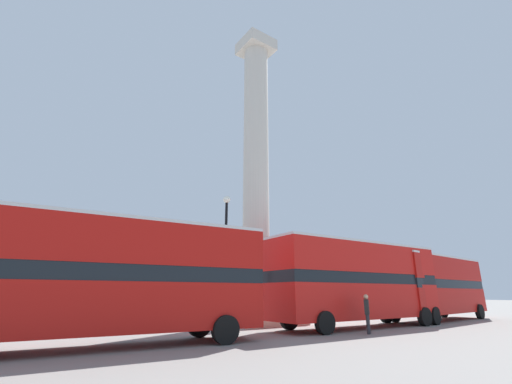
{
  "coord_description": "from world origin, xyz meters",
  "views": [
    {
      "loc": [
        -12.38,
        -17.47,
        1.74
      ],
      "look_at": [
        0.0,
        0.0,
        8.11
      ],
      "focal_mm": 24.0,
      "sensor_mm": 36.0,
      "label": 1
    }
  ],
  "objects_px": {
    "equestrian_statue": "(322,292)",
    "pedestrian_near_lamp": "(367,311)",
    "monument_column": "(256,197)",
    "bus_c": "(114,275)",
    "bus_a": "(436,285)",
    "street_lamp": "(225,255)",
    "bus_b": "(358,280)"
  },
  "relations": [
    {
      "from": "monument_column",
      "to": "pedestrian_near_lamp",
      "type": "distance_m",
      "value": 9.84
    },
    {
      "from": "bus_a",
      "to": "street_lamp",
      "type": "distance_m",
      "value": 15.49
    },
    {
      "from": "bus_c",
      "to": "bus_b",
      "type": "bearing_deg",
      "value": 3.09
    },
    {
      "from": "equestrian_statue",
      "to": "pedestrian_near_lamp",
      "type": "relative_size",
      "value": 3.58
    },
    {
      "from": "street_lamp",
      "to": "pedestrian_near_lamp",
      "type": "distance_m",
      "value": 7.25
    },
    {
      "from": "equestrian_statue",
      "to": "pedestrian_near_lamp",
      "type": "bearing_deg",
      "value": -143.51
    },
    {
      "from": "bus_a",
      "to": "bus_b",
      "type": "height_order",
      "value": "bus_b"
    },
    {
      "from": "monument_column",
      "to": "bus_b",
      "type": "xyz_separation_m",
      "value": [
        3.29,
        -4.96,
        -5.34
      ]
    },
    {
      "from": "bus_c",
      "to": "pedestrian_near_lamp",
      "type": "distance_m",
      "value": 10.95
    },
    {
      "from": "pedestrian_near_lamp",
      "to": "monument_column",
      "type": "bearing_deg",
      "value": 67.98
    },
    {
      "from": "bus_b",
      "to": "equestrian_statue",
      "type": "relative_size",
      "value": 1.8
    },
    {
      "from": "equestrian_statue",
      "to": "bus_a",
      "type": "bearing_deg",
      "value": -104.48
    },
    {
      "from": "bus_c",
      "to": "pedestrian_near_lamp",
      "type": "bearing_deg",
      "value": -7.88
    },
    {
      "from": "bus_b",
      "to": "equestrian_statue",
      "type": "xyz_separation_m",
      "value": [
        8.51,
        10.92,
        -0.6
      ]
    },
    {
      "from": "bus_b",
      "to": "street_lamp",
      "type": "xyz_separation_m",
      "value": [
        -6.73,
        2.82,
        1.16
      ]
    },
    {
      "from": "equestrian_statue",
      "to": "monument_column",
      "type": "bearing_deg",
      "value": -167.53
    },
    {
      "from": "bus_c",
      "to": "pedestrian_near_lamp",
      "type": "height_order",
      "value": "bus_c"
    },
    {
      "from": "equestrian_statue",
      "to": "street_lamp",
      "type": "relative_size",
      "value": 0.9
    },
    {
      "from": "bus_a",
      "to": "pedestrian_near_lamp",
      "type": "height_order",
      "value": "bus_a"
    },
    {
      "from": "bus_b",
      "to": "street_lamp",
      "type": "height_order",
      "value": "street_lamp"
    },
    {
      "from": "bus_a",
      "to": "equestrian_statue",
      "type": "bearing_deg",
      "value": 84.94
    },
    {
      "from": "bus_c",
      "to": "pedestrian_near_lamp",
      "type": "relative_size",
      "value": 6.38
    },
    {
      "from": "monument_column",
      "to": "bus_b",
      "type": "bearing_deg",
      "value": -56.43
    },
    {
      "from": "bus_b",
      "to": "equestrian_statue",
      "type": "height_order",
      "value": "equestrian_statue"
    },
    {
      "from": "pedestrian_near_lamp",
      "to": "street_lamp",
      "type": "bearing_deg",
      "value": 101.91
    },
    {
      "from": "monument_column",
      "to": "equestrian_statue",
      "type": "xyz_separation_m",
      "value": [
        11.8,
        5.96,
        -5.94
      ]
    },
    {
      "from": "monument_column",
      "to": "bus_a",
      "type": "height_order",
      "value": "monument_column"
    },
    {
      "from": "bus_a",
      "to": "bus_c",
      "type": "height_order",
      "value": "bus_c"
    },
    {
      "from": "monument_column",
      "to": "bus_c",
      "type": "distance_m",
      "value": 11.71
    },
    {
      "from": "equestrian_statue",
      "to": "pedestrian_near_lamp",
      "type": "distance_m",
      "value": 16.7
    },
    {
      "from": "bus_b",
      "to": "pedestrian_near_lamp",
      "type": "xyz_separation_m",
      "value": [
        -2.03,
        -2.01,
        -1.49
      ]
    },
    {
      "from": "bus_a",
      "to": "pedestrian_near_lamp",
      "type": "bearing_deg",
      "value": -173.1
    }
  ]
}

